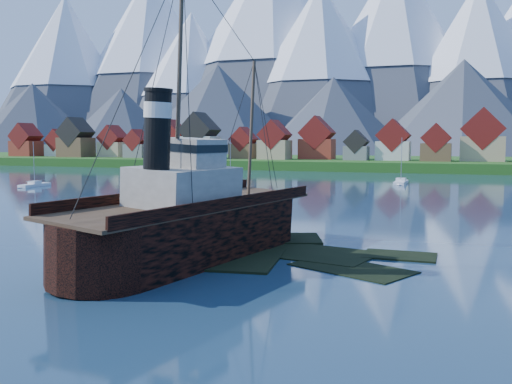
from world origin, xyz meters
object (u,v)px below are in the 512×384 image
(sailboat_e, at_px, (401,183))
(sailboat_f, at_px, (230,182))
(tugboat_wreck, at_px, (201,219))
(sailboat_a, at_px, (35,185))
(sailboat_c, at_px, (154,178))

(sailboat_e, relative_size, sailboat_f, 1.00)
(tugboat_wreck, height_order, sailboat_f, tugboat_wreck)
(sailboat_a, bearing_deg, tugboat_wreck, -41.75)
(sailboat_a, bearing_deg, sailboat_e, 23.21)
(sailboat_a, xyz_separation_m, sailboat_c, (11.79, 29.70, 0.01))
(tugboat_wreck, bearing_deg, sailboat_a, 151.29)
(tugboat_wreck, distance_m, sailboat_c, 98.64)
(sailboat_a, relative_size, sailboat_c, 0.99)
(tugboat_wreck, bearing_deg, sailboat_c, 133.37)
(tugboat_wreck, xyz_separation_m, sailboat_f, (-29.15, 77.49, -2.84))
(tugboat_wreck, distance_m, sailboat_e, 88.08)
(sailboat_c, xyz_separation_m, sailboat_e, (60.70, 4.21, 0.01))
(tugboat_wreck, xyz_separation_m, sailboat_a, (-64.31, 53.75, -2.88))
(tugboat_wreck, height_order, sailboat_c, tugboat_wreck)
(sailboat_a, distance_m, sailboat_c, 31.95)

